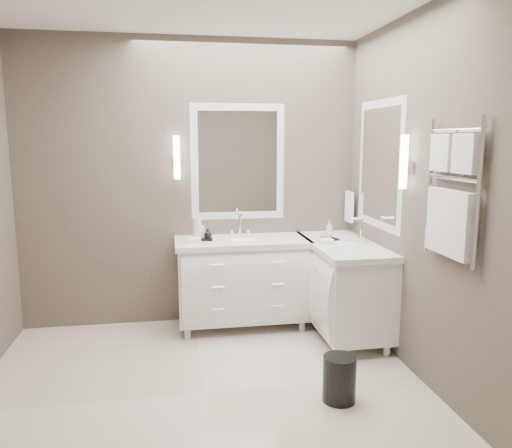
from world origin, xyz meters
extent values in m
cube|color=beige|center=(0.00, 0.00, -0.01)|extent=(3.20, 3.00, 0.01)
cube|color=#544B43|center=(0.00, 1.50, 1.35)|extent=(3.20, 0.01, 2.70)
cube|color=#544B43|center=(0.00, -1.50, 1.35)|extent=(3.20, 0.01, 2.70)
cube|color=#544B43|center=(1.60, 0.00, 1.35)|extent=(0.01, 3.00, 2.70)
cube|color=white|center=(0.45, 1.23, 0.45)|extent=(1.20, 0.55, 0.70)
cube|color=silver|center=(0.45, 1.23, 0.82)|extent=(1.24, 0.59, 0.05)
ellipsoid|color=white|center=(0.45, 1.23, 0.81)|extent=(0.36, 0.28, 0.12)
cylinder|color=white|center=(0.45, 1.39, 0.96)|extent=(0.02, 0.02, 0.22)
cube|color=white|center=(1.33, 0.90, 0.45)|extent=(0.55, 1.20, 0.70)
cube|color=silver|center=(1.33, 0.90, 0.82)|extent=(0.59, 1.24, 0.05)
ellipsoid|color=white|center=(1.33, 0.90, 0.81)|extent=(0.36, 0.28, 0.12)
cylinder|color=white|center=(1.49, 0.90, 0.96)|extent=(0.02, 0.02, 0.22)
cube|color=white|center=(0.45, 1.49, 1.55)|extent=(0.90, 0.02, 1.10)
cube|color=white|center=(0.45, 1.49, 1.55)|extent=(0.77, 0.02, 0.96)
cube|color=white|center=(1.59, 0.80, 1.55)|extent=(0.02, 0.90, 1.10)
cube|color=white|center=(1.59, 0.80, 1.55)|extent=(0.02, 0.90, 0.96)
cube|color=white|center=(-0.13, 1.43, 1.55)|extent=(0.05, 0.05, 0.10)
cylinder|color=white|center=(-0.13, 1.43, 1.60)|extent=(0.06, 0.06, 0.40)
cube|color=white|center=(1.53, 0.22, 1.55)|extent=(0.05, 0.05, 0.10)
cylinder|color=white|center=(1.53, 0.22, 1.60)|extent=(0.06, 0.06, 0.40)
cylinder|color=white|center=(1.55, 1.36, 1.25)|extent=(0.02, 0.22, 0.02)
cube|color=white|center=(1.54, 1.36, 1.11)|extent=(0.03, 0.17, 0.30)
cylinder|color=white|center=(1.56, -0.68, 1.45)|extent=(0.03, 0.03, 0.90)
cylinder|color=white|center=(1.56, -0.12, 1.45)|extent=(0.03, 0.03, 0.90)
cube|color=white|center=(1.55, -0.53, 1.68)|extent=(0.06, 0.22, 0.24)
cube|color=white|center=(1.55, -0.27, 1.68)|extent=(0.06, 0.22, 0.24)
cube|color=white|center=(1.55, -0.40, 1.24)|extent=(0.06, 0.46, 0.42)
cylinder|color=black|center=(0.90, -0.25, 0.16)|extent=(0.25, 0.25, 0.32)
cube|color=black|center=(0.10, 1.23, 0.86)|extent=(0.16, 0.13, 0.02)
cube|color=black|center=(1.22, 1.02, 0.86)|extent=(0.16, 0.19, 0.02)
cylinder|color=silver|center=(0.03, 1.21, 0.96)|extent=(0.09, 0.09, 0.22)
imported|color=white|center=(0.07, 1.25, 0.95)|extent=(0.08, 0.08, 0.15)
imported|color=black|center=(0.13, 1.20, 0.92)|extent=(0.08, 0.08, 0.09)
imported|color=white|center=(1.22, 1.02, 0.95)|extent=(0.07, 0.07, 0.16)
camera|label=1|loc=(-0.20, -3.27, 1.76)|focal=35.00mm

